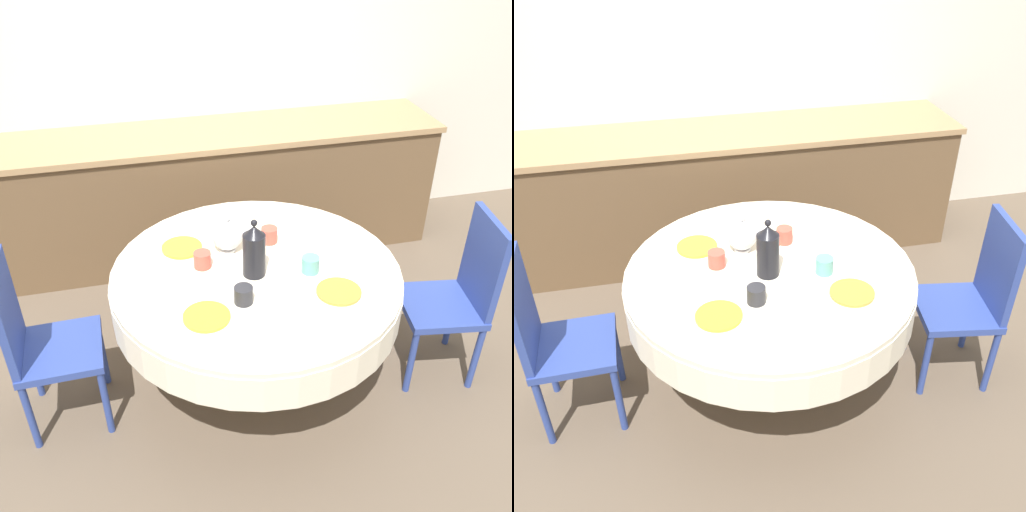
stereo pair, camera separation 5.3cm
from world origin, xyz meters
The scene contains 16 objects.
ground_plane centered at (0.00, 0.00, 0.00)m, with size 12.00×12.00×0.00m, color brown.
wall_back centered at (0.00, 1.73, 1.30)m, with size 7.00×0.05×2.60m.
kitchen_counter centered at (0.00, 1.39, 0.46)m, with size 3.24×0.64×0.93m.
dining_table centered at (0.00, 0.00, 0.61)m, with size 1.45×1.45×0.73m.
chair_left centered at (1.06, -0.17, 0.53)m, with size 0.46×0.46×0.96m.
chair_right centered at (-1.07, -0.03, 0.53)m, with size 0.41×0.41×0.96m.
plate_near_left centered at (-0.30, -0.31, 0.74)m, with size 0.21×0.21×0.01m, color yellow.
cup_near_left centered at (-0.12, -0.24, 0.78)m, with size 0.09×0.09×0.08m, color #28282D.
plate_near_right centered at (0.33, -0.28, 0.74)m, with size 0.21×0.21×0.01m, color orange.
cup_near_right centered at (0.25, -0.08, 0.78)m, with size 0.09×0.09×0.08m, color #5BA39E.
plate_far_left centered at (-0.33, 0.28, 0.74)m, with size 0.21×0.21×0.01m, color yellow.
cup_far_left centered at (-0.25, 0.09, 0.78)m, with size 0.09×0.09×0.08m, color #CC4C3D.
plate_far_right centered at (0.32, 0.29, 0.74)m, with size 0.21×0.21×0.01m, color white.
cup_far_right centered at (0.13, 0.23, 0.78)m, with size 0.09×0.09×0.08m, color #CC4C3D.
coffee_carafe centered at (-0.02, -0.03, 0.87)m, with size 0.11×0.11×0.31m.
teapot centered at (-0.10, 0.21, 0.83)m, with size 0.22×0.16×0.21m.
Camera 2 is at (-0.50, -2.26, 2.36)m, focal length 40.00 mm.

